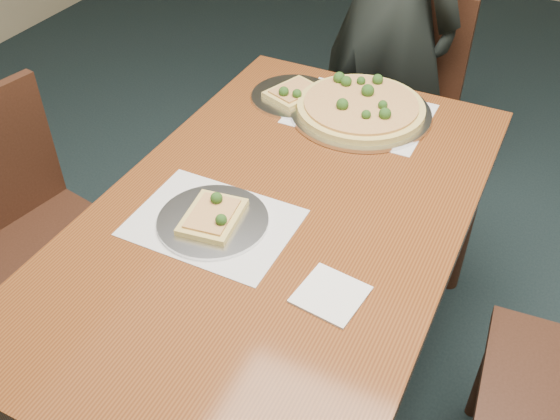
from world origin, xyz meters
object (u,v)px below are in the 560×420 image
at_px(chair_left, 29,223).
at_px(slice_plate_near, 213,219).
at_px(chair_far, 402,97).
at_px(pizza_pan, 361,107).
at_px(dining_table, 280,236).
at_px(slice_plate_far, 294,95).
at_px(diner, 389,2).

height_order(chair_left, slice_plate_near, chair_left).
distance_m(chair_far, pizza_pan, 0.62).
xyz_separation_m(dining_table, slice_plate_far, (-0.21, 0.53, 0.10)).
xyz_separation_m(dining_table, chair_far, (0.01, 1.09, -0.14)).
bearing_deg(chair_far, slice_plate_near, -97.33).
bearing_deg(chair_left, dining_table, -69.29).
bearing_deg(pizza_pan, diner, 101.53).
height_order(chair_far, chair_left, same).
distance_m(chair_left, pizza_pan, 1.09).
distance_m(chair_far, slice_plate_near, 1.24).
bearing_deg(dining_table, chair_far, 89.65).
bearing_deg(chair_far, dining_table, -91.31).
distance_m(diner, pizza_pan, 0.64).
xyz_separation_m(chair_left, slice_plate_far, (0.58, 0.68, 0.25)).
bearing_deg(slice_plate_far, pizza_pan, 1.09).
height_order(dining_table, chair_far, chair_far).
xyz_separation_m(dining_table, chair_left, (-0.79, -0.15, -0.14)).
bearing_deg(slice_plate_near, dining_table, 42.64).
xyz_separation_m(chair_left, diner, (0.68, 1.30, 0.35)).
distance_m(chair_far, diner, 0.37).
relative_size(pizza_pan, slice_plate_far, 1.58).
height_order(diner, slice_plate_near, diner).
xyz_separation_m(chair_far, chair_left, (-0.80, -1.24, 0.00)).
distance_m(chair_left, slice_plate_near, 0.71).
distance_m(chair_far, slice_plate_far, 0.65).
height_order(pizza_pan, slice_plate_far, pizza_pan).
bearing_deg(pizza_pan, dining_table, -92.02).
relative_size(dining_table, slice_plate_far, 5.36).
bearing_deg(dining_table, diner, 95.34).
relative_size(diner, slice_plate_near, 6.17).
height_order(chair_left, slice_plate_far, chair_left).
bearing_deg(chair_far, chair_left, -123.67).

